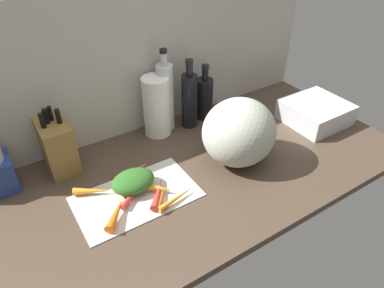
% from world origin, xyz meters
% --- Properties ---
extents(ground_plane, '(1.70, 0.80, 0.03)m').
position_xyz_m(ground_plane, '(0.00, 0.00, -0.01)').
color(ground_plane, '#47382B').
extents(wall_back, '(1.70, 0.03, 0.60)m').
position_xyz_m(wall_back, '(0.00, 0.39, 0.30)').
color(wall_back, '#BCB7AD').
rests_on(wall_back, ground_plane).
extents(cutting_board, '(0.42, 0.25, 0.01)m').
position_xyz_m(cutting_board, '(-0.24, -0.02, 0.00)').
color(cutting_board, beige).
rests_on(cutting_board, ground_plane).
extents(carrot_0, '(0.15, 0.12, 0.02)m').
position_xyz_m(carrot_0, '(-0.23, -0.01, 0.02)').
color(carrot_0, red).
rests_on(carrot_0, cutting_board).
extents(carrot_1, '(0.12, 0.13, 0.03)m').
position_xyz_m(carrot_1, '(-0.33, -0.08, 0.02)').
color(carrot_1, orange).
rests_on(carrot_1, cutting_board).
extents(carrot_2, '(0.13, 0.09, 0.03)m').
position_xyz_m(carrot_2, '(-0.36, 0.07, 0.02)').
color(carrot_2, orange).
rests_on(carrot_2, cutting_board).
extents(carrot_3, '(0.11, 0.11, 0.03)m').
position_xyz_m(carrot_3, '(-0.16, -0.04, 0.02)').
color(carrot_3, orange).
rests_on(carrot_3, cutting_board).
extents(carrot_4, '(0.12, 0.14, 0.03)m').
position_xyz_m(carrot_4, '(-0.17, -0.06, 0.02)').
color(carrot_4, red).
rests_on(carrot_4, cutting_board).
extents(carrot_5, '(0.14, 0.08, 0.03)m').
position_xyz_m(carrot_5, '(-0.19, 0.08, 0.02)').
color(carrot_5, orange).
rests_on(carrot_5, cutting_board).
extents(carrot_6, '(0.09, 0.10, 0.02)m').
position_xyz_m(carrot_6, '(-0.17, -0.08, 0.02)').
color(carrot_6, orange).
rests_on(carrot_6, cutting_board).
extents(carrot_7, '(0.16, 0.05, 0.02)m').
position_xyz_m(carrot_7, '(-0.13, -0.12, 0.02)').
color(carrot_7, orange).
rests_on(carrot_7, cutting_board).
extents(carrot_greens_pile, '(0.15, 0.12, 0.07)m').
position_xyz_m(carrot_greens_pile, '(-0.23, 0.02, 0.04)').
color(carrot_greens_pile, '#2D6023').
rests_on(carrot_greens_pile, cutting_board).
extents(winter_squash, '(0.28, 0.27, 0.26)m').
position_xyz_m(winter_squash, '(0.19, -0.04, 0.13)').
color(winter_squash, '#B2B7A8').
rests_on(winter_squash, ground_plane).
extents(knife_block, '(0.10, 0.17, 0.25)m').
position_xyz_m(knife_block, '(-0.40, 0.29, 0.10)').
color(knife_block, olive).
rests_on(knife_block, ground_plane).
extents(paper_towel_roll, '(0.11, 0.11, 0.26)m').
position_xyz_m(paper_towel_roll, '(0.02, 0.30, 0.13)').
color(paper_towel_roll, white).
rests_on(paper_towel_roll, ground_plane).
extents(bottle_0, '(0.07, 0.07, 0.36)m').
position_xyz_m(bottle_0, '(0.07, 0.31, 0.15)').
color(bottle_0, silver).
rests_on(bottle_0, ground_plane).
extents(bottle_1, '(0.07, 0.07, 0.31)m').
position_xyz_m(bottle_1, '(0.17, 0.27, 0.13)').
color(bottle_1, black).
rests_on(bottle_1, ground_plane).
extents(bottle_2, '(0.07, 0.07, 0.26)m').
position_xyz_m(bottle_2, '(0.26, 0.29, 0.10)').
color(bottle_2, black).
rests_on(bottle_2, ground_plane).
extents(dish_rack, '(0.26, 0.25, 0.09)m').
position_xyz_m(dish_rack, '(0.67, -0.01, 0.05)').
color(dish_rack, silver).
rests_on(dish_rack, ground_plane).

